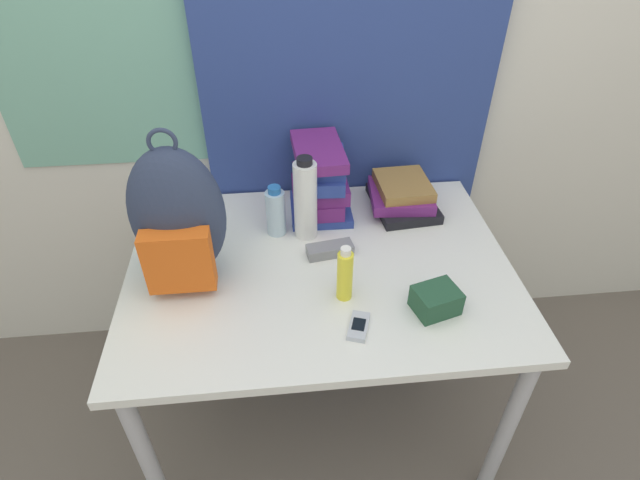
{
  "coord_description": "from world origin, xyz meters",
  "views": [
    {
      "loc": [
        -0.12,
        -0.75,
        1.82
      ],
      "look_at": [
        0.0,
        0.45,
        0.87
      ],
      "focal_mm": 28.0,
      "sensor_mm": 36.0,
      "label": 1
    }
  ],
  "objects_px": {
    "sunglasses_case": "(330,250)",
    "camera_pouch": "(436,300)",
    "backpack": "(178,219)",
    "cell_phone": "(359,326)",
    "water_bottle": "(276,212)",
    "sunscreen_bottle": "(345,275)",
    "book_stack_center": "(402,196)",
    "book_stack_left": "(319,181)",
    "sports_bottle": "(305,200)"
  },
  "relations": [
    {
      "from": "sunglasses_case",
      "to": "camera_pouch",
      "type": "distance_m",
      "value": 0.39
    },
    {
      "from": "book_stack_center",
      "to": "sunglasses_case",
      "type": "height_order",
      "value": "book_stack_center"
    },
    {
      "from": "backpack",
      "to": "book_stack_center",
      "type": "bearing_deg",
      "value": 21.44
    },
    {
      "from": "sunscreen_bottle",
      "to": "cell_phone",
      "type": "distance_m",
      "value": 0.15
    },
    {
      "from": "water_bottle",
      "to": "sports_bottle",
      "type": "height_order",
      "value": "sports_bottle"
    },
    {
      "from": "sports_bottle",
      "to": "sunscreen_bottle",
      "type": "relative_size",
      "value": 1.61
    },
    {
      "from": "book_stack_center",
      "to": "water_bottle",
      "type": "relative_size",
      "value": 1.59
    },
    {
      "from": "cell_phone",
      "to": "book_stack_center",
      "type": "bearing_deg",
      "value": 66.15
    },
    {
      "from": "backpack",
      "to": "sunscreen_bottle",
      "type": "xyz_separation_m",
      "value": [
        0.47,
        -0.15,
        -0.12
      ]
    },
    {
      "from": "book_stack_left",
      "to": "water_bottle",
      "type": "bearing_deg",
      "value": -144.8
    },
    {
      "from": "camera_pouch",
      "to": "sunscreen_bottle",
      "type": "bearing_deg",
      "value": 162.52
    },
    {
      "from": "sports_bottle",
      "to": "cell_phone",
      "type": "height_order",
      "value": "sports_bottle"
    },
    {
      "from": "cell_phone",
      "to": "camera_pouch",
      "type": "distance_m",
      "value": 0.24
    },
    {
      "from": "backpack",
      "to": "book_stack_left",
      "type": "relative_size",
      "value": 1.72
    },
    {
      "from": "backpack",
      "to": "sports_bottle",
      "type": "xyz_separation_m",
      "value": [
        0.38,
        0.16,
        -0.07
      ]
    },
    {
      "from": "sports_bottle",
      "to": "backpack",
      "type": "bearing_deg",
      "value": -156.89
    },
    {
      "from": "book_stack_center",
      "to": "sunscreen_bottle",
      "type": "xyz_separation_m",
      "value": [
        -0.28,
        -0.44,
        0.04
      ]
    },
    {
      "from": "water_bottle",
      "to": "sunscreen_bottle",
      "type": "xyz_separation_m",
      "value": [
        0.19,
        -0.33,
        0.0
      ]
    },
    {
      "from": "book_stack_center",
      "to": "cell_phone",
      "type": "height_order",
      "value": "book_stack_center"
    },
    {
      "from": "water_bottle",
      "to": "camera_pouch",
      "type": "height_order",
      "value": "water_bottle"
    },
    {
      "from": "sports_bottle",
      "to": "sunglasses_case",
      "type": "bearing_deg",
      "value": -59.27
    },
    {
      "from": "book_stack_left",
      "to": "sports_bottle",
      "type": "height_order",
      "value": "sports_bottle"
    },
    {
      "from": "backpack",
      "to": "cell_phone",
      "type": "xyz_separation_m",
      "value": [
        0.49,
        -0.28,
        -0.2
      ]
    },
    {
      "from": "sports_bottle",
      "to": "water_bottle",
      "type": "bearing_deg",
      "value": 167.57
    },
    {
      "from": "backpack",
      "to": "book_stack_left",
      "type": "xyz_separation_m",
      "value": [
        0.44,
        0.3,
        -0.08
      ]
    },
    {
      "from": "book_stack_center",
      "to": "sunscreen_bottle",
      "type": "distance_m",
      "value": 0.52
    },
    {
      "from": "book_stack_left",
      "to": "cell_phone",
      "type": "relative_size",
      "value": 2.53
    },
    {
      "from": "backpack",
      "to": "sunglasses_case",
      "type": "xyz_separation_m",
      "value": [
        0.45,
        0.05,
        -0.19
      ]
    },
    {
      "from": "book_stack_left",
      "to": "sunscreen_bottle",
      "type": "relative_size",
      "value": 1.54
    },
    {
      "from": "book_stack_center",
      "to": "sports_bottle",
      "type": "distance_m",
      "value": 0.4
    },
    {
      "from": "camera_pouch",
      "to": "cell_phone",
      "type": "bearing_deg",
      "value": -167.76
    },
    {
      "from": "sports_bottle",
      "to": "sunglasses_case",
      "type": "distance_m",
      "value": 0.18
    },
    {
      "from": "camera_pouch",
      "to": "sports_bottle",
      "type": "bearing_deg",
      "value": 130.86
    },
    {
      "from": "water_bottle",
      "to": "sunglasses_case",
      "type": "distance_m",
      "value": 0.23
    },
    {
      "from": "book_stack_center",
      "to": "camera_pouch",
      "type": "xyz_separation_m",
      "value": [
        -0.02,
        -0.52,
        -0.01
      ]
    },
    {
      "from": "sunscreen_bottle",
      "to": "camera_pouch",
      "type": "height_order",
      "value": "sunscreen_bottle"
    },
    {
      "from": "sunglasses_case",
      "to": "sunscreen_bottle",
      "type": "bearing_deg",
      "value": -84.53
    },
    {
      "from": "water_bottle",
      "to": "sunglasses_case",
      "type": "xyz_separation_m",
      "value": [
        0.17,
        -0.14,
        -0.07
      ]
    },
    {
      "from": "cell_phone",
      "to": "water_bottle",
      "type": "bearing_deg",
      "value": 114.3
    },
    {
      "from": "water_bottle",
      "to": "camera_pouch",
      "type": "relative_size",
      "value": 1.26
    },
    {
      "from": "book_stack_center",
      "to": "sports_bottle",
      "type": "bearing_deg",
      "value": -160.36
    },
    {
      "from": "book_stack_center",
      "to": "cell_phone",
      "type": "bearing_deg",
      "value": -113.85
    },
    {
      "from": "cell_phone",
      "to": "sunglasses_case",
      "type": "relative_size",
      "value": 0.71
    },
    {
      "from": "camera_pouch",
      "to": "sunglasses_case",
      "type": "bearing_deg",
      "value": 134.35
    },
    {
      "from": "backpack",
      "to": "water_bottle",
      "type": "distance_m",
      "value": 0.36
    },
    {
      "from": "sunglasses_case",
      "to": "backpack",
      "type": "bearing_deg",
      "value": -174.08
    },
    {
      "from": "book_stack_center",
      "to": "water_bottle",
      "type": "height_order",
      "value": "water_bottle"
    },
    {
      "from": "sunglasses_case",
      "to": "camera_pouch",
      "type": "relative_size",
      "value": 1.08
    },
    {
      "from": "book_stack_left",
      "to": "sunscreen_bottle",
      "type": "xyz_separation_m",
      "value": [
        0.03,
        -0.45,
        -0.04
      ]
    },
    {
      "from": "water_bottle",
      "to": "cell_phone",
      "type": "height_order",
      "value": "water_bottle"
    }
  ]
}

